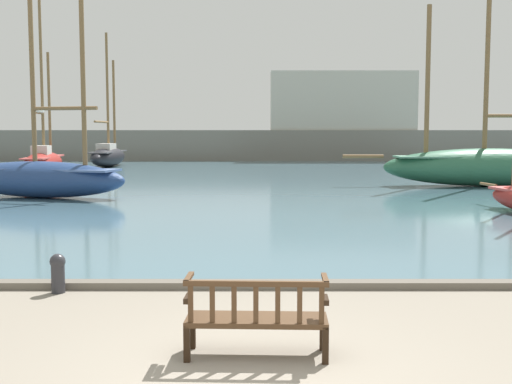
{
  "coord_description": "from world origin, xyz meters",
  "views": [
    {
      "loc": [
        0.06,
        -6.42,
        2.55
      ],
      "look_at": [
        0.03,
        10.0,
        1.0
      ],
      "focal_mm": 45.0,
      "sensor_mm": 36.0,
      "label": 1
    }
  ],
  "objects_px": {
    "sailboat_far_port": "(44,160)",
    "sailboat_outer_starboard": "(41,175)",
    "sailboat_nearest_port": "(109,155)",
    "park_bench": "(257,316)",
    "sailboat_centre_channel": "(490,165)",
    "mooring_bollard": "(59,271)"
  },
  "relations": [
    {
      "from": "sailboat_far_port",
      "to": "sailboat_outer_starboard",
      "type": "xyz_separation_m",
      "value": [
        4.04,
        -12.65,
        -0.0
      ]
    },
    {
      "from": "sailboat_outer_starboard",
      "to": "sailboat_nearest_port",
      "type": "relative_size",
      "value": 1.05
    },
    {
      "from": "sailboat_far_port",
      "to": "sailboat_outer_starboard",
      "type": "relative_size",
      "value": 1.05
    },
    {
      "from": "park_bench",
      "to": "sailboat_centre_channel",
      "type": "distance_m",
      "value": 24.42
    },
    {
      "from": "sailboat_centre_channel",
      "to": "sailboat_outer_starboard",
      "type": "xyz_separation_m",
      "value": [
        -18.7,
        -5.08,
        -0.13
      ]
    },
    {
      "from": "sailboat_far_port",
      "to": "sailboat_nearest_port",
      "type": "xyz_separation_m",
      "value": [
        1.65,
        8.93,
        -0.0
      ]
    },
    {
      "from": "sailboat_nearest_port",
      "to": "sailboat_outer_starboard",
      "type": "bearing_deg",
      "value": -83.68
    },
    {
      "from": "sailboat_nearest_port",
      "to": "mooring_bollard",
      "type": "height_order",
      "value": "sailboat_nearest_port"
    },
    {
      "from": "sailboat_far_port",
      "to": "sailboat_nearest_port",
      "type": "bearing_deg",
      "value": 79.52
    },
    {
      "from": "sailboat_far_port",
      "to": "sailboat_centre_channel",
      "type": "relative_size",
      "value": 0.9
    },
    {
      "from": "sailboat_centre_channel",
      "to": "sailboat_outer_starboard",
      "type": "relative_size",
      "value": 1.17
    },
    {
      "from": "sailboat_far_port",
      "to": "mooring_bollard",
      "type": "bearing_deg",
      "value": -71.29
    },
    {
      "from": "sailboat_centre_channel",
      "to": "mooring_bollard",
      "type": "xyz_separation_m",
      "value": [
        -13.71,
        -19.09,
        -0.71
      ]
    },
    {
      "from": "sailboat_far_port",
      "to": "sailboat_outer_starboard",
      "type": "distance_m",
      "value": 13.28
    },
    {
      "from": "park_bench",
      "to": "mooring_bollard",
      "type": "distance_m",
      "value": 4.29
    },
    {
      "from": "sailboat_centre_channel",
      "to": "sailboat_outer_starboard",
      "type": "height_order",
      "value": "sailboat_centre_channel"
    },
    {
      "from": "park_bench",
      "to": "sailboat_outer_starboard",
      "type": "relative_size",
      "value": 0.16
    },
    {
      "from": "sailboat_far_port",
      "to": "sailboat_centre_channel",
      "type": "xyz_separation_m",
      "value": [
        22.73,
        -7.57,
        0.13
      ]
    },
    {
      "from": "park_bench",
      "to": "sailboat_nearest_port",
      "type": "relative_size",
      "value": 0.17
    },
    {
      "from": "sailboat_outer_starboard",
      "to": "sailboat_centre_channel",
      "type": "bearing_deg",
      "value": 15.2
    },
    {
      "from": "sailboat_outer_starboard",
      "to": "mooring_bollard",
      "type": "xyz_separation_m",
      "value": [
        4.99,
        -14.01,
        -0.58
      ]
    },
    {
      "from": "park_bench",
      "to": "sailboat_nearest_port",
      "type": "bearing_deg",
      "value": 105.29
    }
  ]
}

